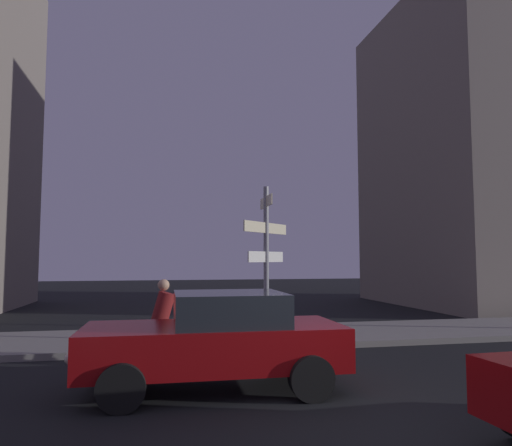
# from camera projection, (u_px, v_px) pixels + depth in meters

# --- Properties ---
(ground_plane) EXTENTS (80.00, 80.00, 0.00)m
(ground_plane) POSITION_uv_depth(u_px,v_px,m) (364.00, 425.00, 5.60)
(ground_plane) COLOR black
(sidewalk_kerb) EXTENTS (40.00, 3.11, 0.14)m
(sidewalk_kerb) POSITION_uv_depth(u_px,v_px,m) (258.00, 336.00, 11.56)
(sidewalk_kerb) COLOR gray
(sidewalk_kerb) RESTS_ON ground_plane
(signpost) EXTENTS (1.28, 1.28, 3.51)m
(signpost) POSITION_uv_depth(u_px,v_px,m) (266.00, 251.00, 10.57)
(signpost) COLOR gray
(signpost) RESTS_ON sidewalk_kerb
(car_far_oncoming) EXTENTS (4.03, 1.94, 1.47)m
(car_far_oncoming) POSITION_uv_depth(u_px,v_px,m) (217.00, 339.00, 7.14)
(car_far_oncoming) COLOR maroon
(car_far_oncoming) RESTS_ON ground_plane
(cyclist) EXTENTS (1.81, 0.37, 1.61)m
(cyclist) POSITION_uv_depth(u_px,v_px,m) (166.00, 325.00, 8.76)
(cyclist) COLOR black
(cyclist) RESTS_ON ground_plane
(building_right_block) EXTENTS (8.33, 9.16, 13.39)m
(building_right_block) POSITION_uv_depth(u_px,v_px,m) (486.00, 155.00, 20.95)
(building_right_block) COLOR slate
(building_right_block) RESTS_ON ground_plane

